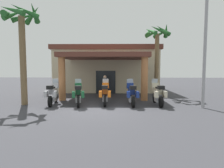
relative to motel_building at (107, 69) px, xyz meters
The scene contains 11 objects.
ground_plane 10.52m from the motel_building, 89.60° to the right, with size 80.00×80.00×0.00m, color #38383D.
motel_building is the anchor object (origin of this frame).
motorcycle_silver 9.44m from the motel_building, 108.01° to the right, with size 0.79×2.21×1.61m.
motorcycle_green 9.22m from the motel_building, 97.76° to the right, with size 0.92×2.19×1.61m.
motorcycle_orange 8.83m from the motel_building, 87.20° to the right, with size 0.72×2.21×1.61m.
motorcycle_blue 9.21m from the motel_building, 76.78° to the right, with size 0.72×2.21×1.61m.
motorcycle_cream 9.60m from the motel_building, 66.83° to the right, with size 0.72×2.21×1.61m.
pedestrian 6.70m from the motel_building, 87.86° to the right, with size 0.32×0.53×1.79m.
palm_tree_roadside 10.27m from the motel_building, 117.98° to the right, with size 2.43×2.44×6.30m.
palm_tree_near_portico 6.68m from the motel_building, 45.01° to the right, with size 2.24×2.27×5.99m.
roadside_sign 11.66m from the motel_building, 57.03° to the right, with size 1.40×0.18×7.88m.
Camera 1 is at (1.20, -9.86, 2.23)m, focal length 29.33 mm.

